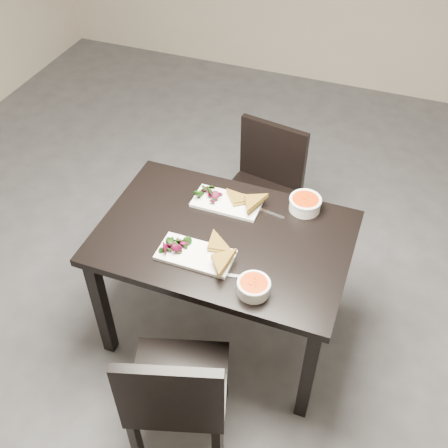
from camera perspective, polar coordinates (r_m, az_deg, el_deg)
name	(u,v)px	position (r m, az deg, el deg)	size (l,w,h in m)	color
ground	(213,257)	(3.46, -1.18, -3.56)	(5.00, 5.00, 0.00)	#47474C
table	(224,249)	(2.61, 0.00, -2.67)	(1.20, 0.80, 0.75)	black
chair_near	(176,393)	(2.36, -5.15, -17.53)	(0.52, 0.52, 0.85)	black
chair_far	(263,185)	(3.24, 4.18, 4.17)	(0.48, 0.48, 0.85)	black
plate_near	(196,255)	(2.44, -3.05, -3.31)	(0.35, 0.17, 0.02)	white
sandwich_near	(210,251)	(2.41, -1.52, -2.87)	(0.17, 0.13, 0.06)	olive
salad_near	(175,244)	(2.45, -5.24, -2.18)	(0.11, 0.10, 0.05)	black
soup_bowl_near	(254,286)	(2.28, 3.19, -6.67)	(0.15, 0.15, 0.07)	white
cutlery_near	(240,277)	(2.36, 1.70, -5.62)	(0.18, 0.02, 0.00)	silver
plate_far	(227,203)	(2.70, 0.30, 2.28)	(0.34, 0.17, 0.02)	white
sandwich_far	(238,202)	(2.64, 1.52, 2.34)	(0.17, 0.13, 0.06)	olive
salad_far	(208,193)	(2.70, -1.69, 3.28)	(0.11, 0.10, 0.05)	black
soup_bowl_far	(305,203)	(2.68, 8.66, 2.22)	(0.16, 0.16, 0.07)	white
cutlery_far	(268,212)	(2.66, 4.68, 1.30)	(0.18, 0.02, 0.00)	silver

